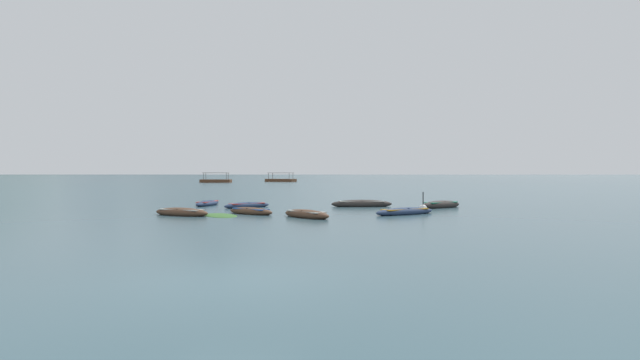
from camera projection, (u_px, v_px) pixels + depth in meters
ground_plane at (358, 174)px, 1505.16m from camera, size 6000.00×6000.00×0.00m
mountain_1 at (110, 141)px, 2305.24m from camera, size 984.69×984.69×305.78m
mountain_2 at (220, 126)px, 2307.45m from camera, size 1331.73×1331.73×447.61m
rowboat_0 at (207, 203)px, 33.12m from camera, size 1.17×3.35×0.42m
rowboat_1 at (362, 204)px, 31.91m from camera, size 4.03×1.54×0.56m
rowboat_2 at (441, 205)px, 30.96m from camera, size 3.15×2.94×0.56m
rowboat_3 at (306, 214)px, 24.00m from camera, size 2.88×2.86×0.49m
rowboat_4 at (405, 212)px, 25.86m from camera, size 3.61×3.08×0.45m
rowboat_5 at (251, 211)px, 26.09m from camera, size 3.01×2.42×0.45m
rowboat_6 at (181, 212)px, 25.21m from camera, size 3.42×2.14×0.50m
rowboat_7 at (247, 205)px, 31.04m from camera, size 2.86×2.83×0.42m
ferry_0 at (216, 181)px, 117.10m from camera, size 7.23×3.27×2.54m
ferry_1 at (281, 180)px, 128.48m from camera, size 8.30×5.20×2.54m
mooring_buoy at (423, 208)px, 28.66m from camera, size 0.48×0.48×1.21m
weed_patch_1 at (220, 216)px, 25.10m from camera, size 2.85×3.27×0.14m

